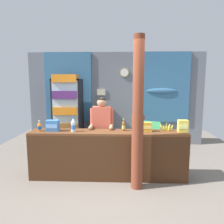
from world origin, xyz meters
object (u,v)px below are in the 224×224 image
soda_bottle_water (73,125)px  snack_box_choco_powder (147,127)px  banana_bunch (167,128)px  soda_bottle_orange_soda (39,127)px  stall_counter (108,151)px  soda_bottle_iced_tea (123,126)px  timber_post (138,118)px  snack_box_instant_noodle (183,126)px  drink_fridge (68,109)px  snack_box_biscuit (53,126)px  plastic_lawn_chair (153,135)px  bottle_shelf_rack (101,126)px  shopkeeper (102,125)px

soda_bottle_water → snack_box_choco_powder: 1.37m
banana_bunch → soda_bottle_orange_soda: bearing=-177.7°
stall_counter → soda_bottle_iced_tea: (0.29, 0.16, 0.46)m
snack_box_choco_powder → stall_counter: bearing=-170.4°
timber_post → soda_bottle_orange_soda: bearing=169.0°
stall_counter → timber_post: (0.52, -0.29, 0.69)m
soda_bottle_water → soda_bottle_orange_soda: size_ratio=1.41×
snack_box_instant_noodle → drink_fridge: bearing=146.6°
soda_bottle_water → soda_bottle_iced_tea: soda_bottle_water is taller
stall_counter → snack_box_biscuit: size_ratio=12.58×
plastic_lawn_chair → soda_bottle_iced_tea: 1.66m
soda_bottle_iced_tea → soda_bottle_orange_soda: bearing=-176.7°
snack_box_instant_noodle → soda_bottle_iced_tea: bearing=176.7°
drink_fridge → banana_bunch: bearing=-35.4°
soda_bottle_iced_tea → snack_box_choco_powder: 0.44m
snack_box_biscuit → soda_bottle_iced_tea: bearing=3.1°
stall_counter → drink_fridge: (-1.19, 1.80, 0.56)m
bottle_shelf_rack → soda_bottle_iced_tea: 2.00m
snack_box_biscuit → banana_bunch: size_ratio=0.86×
stall_counter → soda_bottle_orange_soda: bearing=177.1°
banana_bunch → soda_bottle_iced_tea: bearing=-179.6°
drink_fridge → soda_bottle_orange_soda: drink_fridge is taller
shopkeeper → banana_bunch: (1.26, -0.30, 0.03)m
timber_post → plastic_lawn_chair: bearing=72.7°
stall_counter → snack_box_instant_noodle: snack_box_instant_noodle is taller
snack_box_choco_powder → timber_post: bearing=-116.5°
snack_box_choco_powder → banana_bunch: 0.39m
snack_box_instant_noodle → banana_bunch: size_ratio=0.83×
snack_box_choco_powder → soda_bottle_orange_soda: bearing=-178.4°
stall_counter → bottle_shelf_rack: 2.05m
plastic_lawn_chair → stall_counter: bearing=-125.5°
soda_bottle_water → timber_post: bearing=-16.0°
bottle_shelf_rack → soda_bottle_water: size_ratio=4.00×
stall_counter → soda_bottle_iced_tea: bearing=28.3°
shopkeeper → snack_box_choco_powder: (0.88, -0.34, 0.05)m
drink_fridge → snack_box_instant_noodle: bearing=-33.4°
drink_fridge → soda_bottle_orange_soda: (-0.11, -1.73, -0.11)m
drink_fridge → bottle_shelf_rack: 1.03m
stall_counter → snack_box_instant_noodle: size_ratio=13.07×
timber_post → soda_bottle_iced_tea: 0.55m
plastic_lawn_chair → timber_post: bearing=-107.3°
shopkeeper → soda_bottle_water: (-0.50, -0.42, 0.09)m
bottle_shelf_rack → soda_bottle_iced_tea: bottle_shelf_rack is taller
stall_counter → snack_box_choco_powder: bearing=9.6°
timber_post → shopkeeper: bearing=131.6°
shopkeeper → soda_bottle_iced_tea: (0.44, -0.31, 0.06)m
snack_box_choco_powder → snack_box_instant_noodle: snack_box_instant_noodle is taller
stall_counter → snack_box_choco_powder: size_ratio=15.96×
timber_post → soda_bottle_water: size_ratio=8.96×
bottle_shelf_rack → banana_bunch: size_ratio=4.25×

